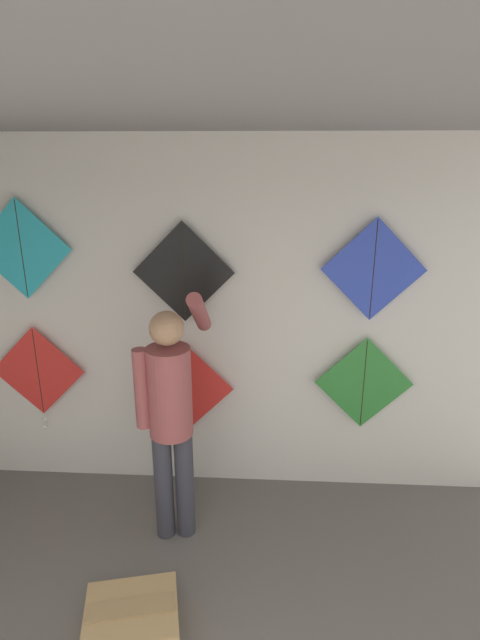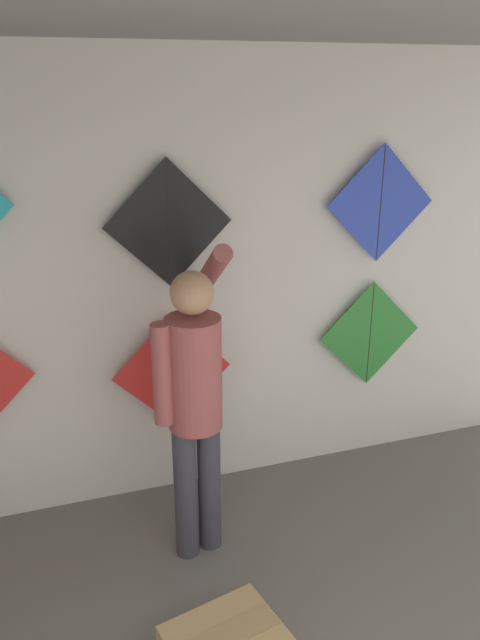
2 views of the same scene
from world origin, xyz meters
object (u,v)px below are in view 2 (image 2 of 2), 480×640
at_px(kite_1, 173,372).
at_px(kite_5, 380,204).
at_px(kite_4, 169,224).
at_px(kite_2, 370,334).
at_px(shopkeeper, 194,393).

height_order(kite_1, kite_5, kite_5).
distance_m(kite_4, kite_5, 1.38).
distance_m(kite_1, kite_5, 1.70).
distance_m(kite_1, kite_4, 0.94).
bearing_deg(kite_2, kite_1, 180.00).
relative_size(shopkeeper, kite_2, 2.41).
bearing_deg(shopkeeper, kite_4, 77.86).
relative_size(shopkeeper, kite_1, 2.41).
bearing_deg(kite_2, kite_5, 180.00).
relative_size(kite_2, kite_5, 1.00).
bearing_deg(shopkeeper, kite_1, 79.23).
bearing_deg(kite_1, kite_4, 0.00).
height_order(shopkeeper, kite_5, kite_5).
bearing_deg(kite_4, kite_2, 0.00).
height_order(kite_1, kite_4, kite_4).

